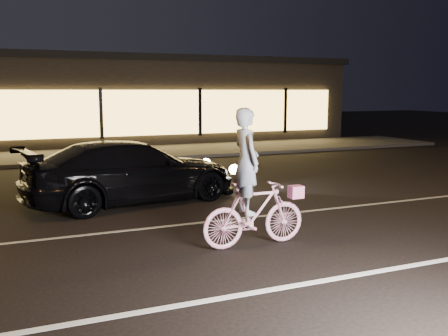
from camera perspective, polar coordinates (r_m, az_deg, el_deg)
name	(u,v)px	position (r m, az deg, el deg)	size (l,w,h in m)	color
ground	(252,252)	(8.16, 3.23, -9.53)	(90.00, 90.00, 0.00)	black
lane_stripe_near	(301,284)	(6.92, 8.80, -13.02)	(60.00, 0.12, 0.01)	silver
lane_stripe_far	(208,222)	(9.92, -1.85, -6.16)	(60.00, 0.10, 0.01)	gray
sidewalk	(110,154)	(20.40, -12.92, 1.54)	(30.00, 4.00, 0.12)	#383533
storefront	(87,99)	(26.15, -15.35, 7.60)	(25.40, 8.42, 4.20)	black
cyclist	(252,198)	(8.23, 3.24, -3.45)	(1.83, 0.63, 2.30)	#DB4375
sedan	(133,172)	(11.67, -10.40, -0.43)	(5.24, 2.88, 1.44)	black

